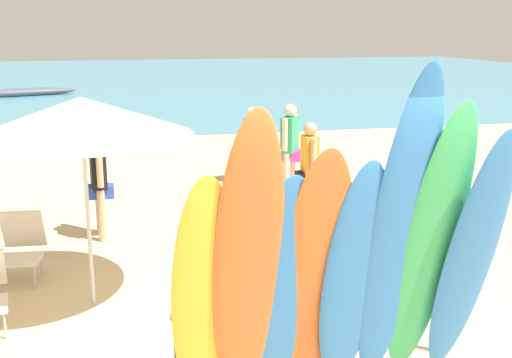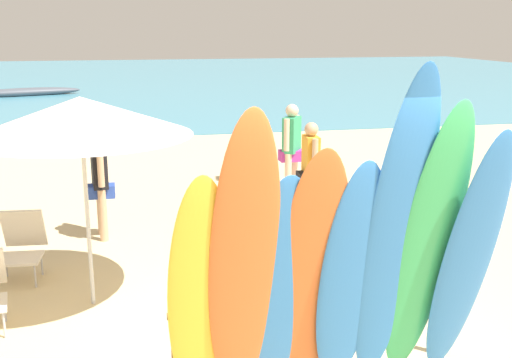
# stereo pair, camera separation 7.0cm
# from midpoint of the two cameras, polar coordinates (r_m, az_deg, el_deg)

# --- Properties ---
(ground) EXTENTS (60.00, 60.00, 0.00)m
(ground) POSITION_cam_midpoint_polar(r_m,az_deg,el_deg) (19.06, -7.25, 4.84)
(ground) COLOR #D3BC8C
(ocean_water) EXTENTS (60.00, 40.00, 0.02)m
(ocean_water) POSITION_cam_midpoint_polar(r_m,az_deg,el_deg) (37.17, -9.77, 9.16)
(ocean_water) COLOR teal
(ocean_water) RESTS_ON ground
(surfboard_rack) EXTENTS (2.54, 0.07, 0.66)m
(surfboard_rack) POSITION_cam_midpoint_polar(r_m,az_deg,el_deg) (5.59, 5.65, -12.36)
(surfboard_rack) COLOR brown
(surfboard_rack) RESTS_ON ground
(surfboard_yellow_0) EXTENTS (0.52, 0.59, 2.00)m
(surfboard_yellow_0) POSITION_cam_midpoint_polar(r_m,az_deg,el_deg) (4.77, -4.79, -10.59)
(surfboard_yellow_0) COLOR yellow
(surfboard_yellow_0) RESTS_ON ground
(surfboard_orange_1) EXTENTS (0.57, 0.71, 2.48)m
(surfboard_orange_1) POSITION_cam_midpoint_polar(r_m,az_deg,el_deg) (4.66, -0.69, -8.00)
(surfboard_orange_1) COLOR orange
(surfboard_orange_1) RESTS_ON ground
(surfboard_blue_2) EXTENTS (0.60, 0.60, 1.96)m
(surfboard_blue_2) POSITION_cam_midpoint_polar(r_m,az_deg,el_deg) (4.91, 2.57, -10.08)
(surfboard_blue_2) COLOR #337AD1
(surfboard_blue_2) RESTS_ON ground
(surfboard_orange_3) EXTENTS (0.58, 0.64, 2.16)m
(surfboard_orange_3) POSITION_cam_midpoint_polar(r_m,az_deg,el_deg) (4.91, 5.51, -8.87)
(surfboard_orange_3) COLOR orange
(surfboard_orange_3) RESTS_ON ground
(surfboard_blue_4) EXTENTS (0.56, 0.60, 2.05)m
(surfboard_blue_4) POSITION_cam_midpoint_polar(r_m,az_deg,el_deg) (5.02, 9.01, -9.13)
(surfboard_blue_4) COLOR #337AD1
(surfboard_blue_4) RESTS_ON ground
(surfboard_blue_5) EXTENTS (0.56, 0.80, 2.76)m
(surfboard_blue_5) POSITION_cam_midpoint_polar(r_m,az_deg,el_deg) (4.95, 13.01, -5.28)
(surfboard_blue_5) COLOR #337AD1
(surfboard_blue_5) RESTS_ON ground
(surfboard_green_6) EXTENTS (0.59, 0.80, 2.49)m
(surfboard_green_6) POSITION_cam_midpoint_polar(r_m,az_deg,el_deg) (5.16, 15.80, -6.24)
(surfboard_green_6) COLOR #38B266
(surfboard_green_6) RESTS_ON ground
(surfboard_blue_7) EXTENTS (0.54, 0.77, 2.27)m
(surfboard_blue_7) POSITION_cam_midpoint_polar(r_m,az_deg,el_deg) (5.33, 19.20, -7.08)
(surfboard_blue_7) COLOR #337AD1
(surfboard_blue_7) RESTS_ON ground
(beachgoer_photographing) EXTENTS (0.40, 0.58, 1.55)m
(beachgoer_photographing) POSITION_cam_midpoint_polar(r_m,az_deg,el_deg) (9.02, -13.97, 0.16)
(beachgoer_photographing) COLOR tan
(beachgoer_photographing) RESTS_ON ground
(beachgoer_by_water) EXTENTS (0.43, 0.53, 1.65)m
(beachgoer_by_water) POSITION_cam_midpoint_polar(r_m,az_deg,el_deg) (10.98, 3.48, 3.27)
(beachgoer_by_water) COLOR beige
(beachgoer_by_water) RESTS_ON ground
(beachgoer_strolling) EXTENTS (0.38, 0.47, 1.47)m
(beachgoer_strolling) POSITION_cam_midpoint_polar(r_m,az_deg,el_deg) (11.96, -0.00, 3.69)
(beachgoer_strolling) COLOR beige
(beachgoer_strolling) RESTS_ON ground
(beachgoer_near_rack) EXTENTS (0.40, 0.59, 1.55)m
(beachgoer_near_rack) POSITION_cam_midpoint_polar(r_m,az_deg,el_deg) (9.58, 5.26, 1.33)
(beachgoer_near_rack) COLOR tan
(beachgoer_near_rack) RESTS_ON ground
(beach_chair_blue) EXTENTS (0.55, 0.71, 0.82)m
(beach_chair_blue) POSITION_cam_midpoint_polar(r_m,az_deg,el_deg) (8.01, -20.53, -5.52)
(beach_chair_blue) COLOR #B7B7BC
(beach_chair_blue) RESTS_ON ground
(beach_umbrella) EXTENTS (2.30, 2.30, 2.28)m
(beach_umbrella) POSITION_cam_midpoint_polar(r_m,az_deg,el_deg) (6.60, -15.54, 5.58)
(beach_umbrella) COLOR silver
(beach_umbrella) RESTS_ON ground
(distant_boat) EXTENTS (4.69, 1.90, 0.37)m
(distant_boat) POSITION_cam_midpoint_polar(r_m,az_deg,el_deg) (28.89, -20.39, 7.49)
(distant_boat) COLOR #4C515B
(distant_boat) RESTS_ON ground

